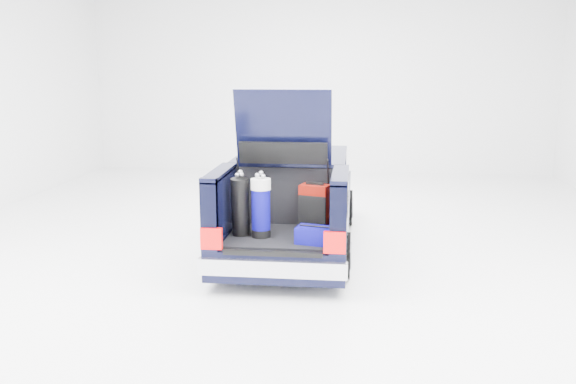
# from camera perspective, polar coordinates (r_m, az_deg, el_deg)

# --- Properties ---
(ground) EXTENTS (14.00, 14.00, 0.00)m
(ground) POSITION_cam_1_polar(r_m,az_deg,el_deg) (9.51, 0.34, -5.12)
(ground) COLOR white
(ground) RESTS_ON ground
(car) EXTENTS (1.87, 4.65, 2.47)m
(car) POSITION_cam_1_polar(r_m,az_deg,el_deg) (9.44, 0.41, -1.02)
(car) COLOR black
(car) RESTS_ON ground
(red_suitcase) EXTENTS (0.43, 0.34, 0.63)m
(red_suitcase) POSITION_cam_1_polar(r_m,az_deg,el_deg) (8.20, 2.50, -1.39)
(red_suitcase) COLOR #660A03
(red_suitcase) RESTS_ON car
(black_golf_bag) EXTENTS (0.24, 0.29, 0.84)m
(black_golf_bag) POSITION_cam_1_polar(r_m,az_deg,el_deg) (7.86, -4.48, -1.36)
(black_golf_bag) COLOR black
(black_golf_bag) RESTS_ON car
(blue_golf_bag) EXTENTS (0.33, 0.33, 0.86)m
(blue_golf_bag) POSITION_cam_1_polar(r_m,az_deg,el_deg) (7.77, -2.55, -1.43)
(blue_golf_bag) COLOR black
(blue_golf_bag) RESTS_ON car
(blue_duffel) EXTENTS (0.48, 0.36, 0.23)m
(blue_duffel) POSITION_cam_1_polar(r_m,az_deg,el_deg) (7.55, 2.46, -4.04)
(blue_duffel) COLOR #09046C
(blue_duffel) RESTS_ON car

